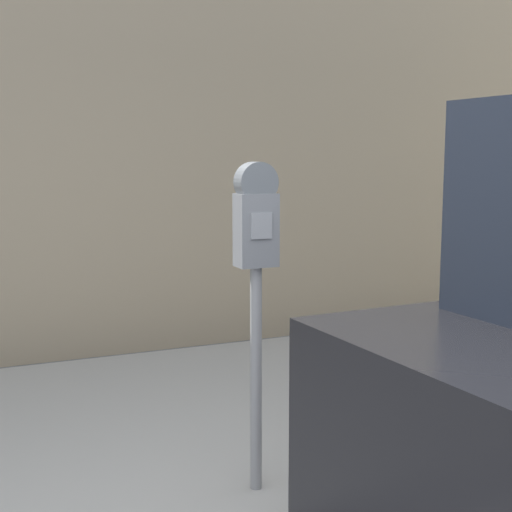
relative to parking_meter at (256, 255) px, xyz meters
name	(u,v)px	position (x,y,z in m)	size (l,w,h in m)	color
sidewalk	(167,424)	(-0.12, 1.09, -1.17)	(24.00, 2.80, 0.12)	#9E9B96
building_facade	(93,77)	(-0.12, 3.07, 1.07)	(24.00, 0.30, 4.60)	tan
parking_meter	(256,255)	(0.00, 0.00, 0.00)	(0.18, 0.12, 1.53)	gray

